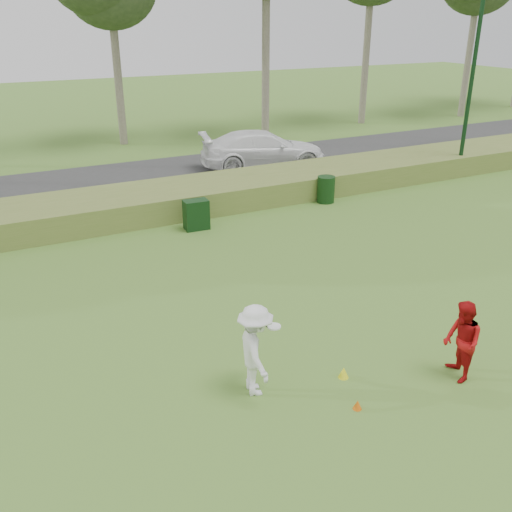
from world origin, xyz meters
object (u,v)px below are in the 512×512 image
cone_yellow (344,372)px  car_right (263,149)px  player_white (255,350)px  player_red (462,341)px  trash_bin (326,189)px  cone_orange (357,405)px  utility_cabinet (196,215)px  lamp_post (477,45)px

cone_yellow → car_right: bearing=68.0°
player_white → player_red: size_ratio=1.10×
trash_bin → car_right: 5.79m
player_red → cone_orange: bearing=-70.5°
player_red → cone_yellow: (-2.07, 1.04, -0.73)m
cone_orange → car_right: size_ratio=0.03×
cone_yellow → utility_cabinet: size_ratio=0.23×
lamp_post → car_right: lamp_post is taller
player_white → car_right: (8.19, 15.38, -0.03)m
player_white → utility_cabinet: 9.37m
lamp_post → cone_orange: (-14.24, -11.68, -5.50)m
lamp_post → cone_yellow: (-13.89, -10.73, -5.47)m
player_white → trash_bin: size_ratio=1.83×
cone_yellow → utility_cabinet: bearing=86.9°
cone_yellow → utility_cabinet: utility_cabinet is taller
cone_orange → utility_cabinet: utility_cabinet is taller
car_right → cone_yellow: bearing=171.8°
lamp_post → player_white: lamp_post is taller
lamp_post → player_white: size_ratio=4.35×
cone_orange → cone_yellow: 1.01m
cone_orange → cone_yellow: cone_yellow is taller
player_white → trash_bin: (7.95, 9.61, -0.43)m
lamp_post → trash_bin: (-7.75, -0.71, -5.08)m
player_white → cone_orange: size_ratio=9.96×
utility_cabinet → car_right: car_right is taller
player_red → car_right: bearing=-172.8°
cone_orange → cone_yellow: size_ratio=0.79×
cone_yellow → player_red: bearing=-26.7°
player_white → cone_orange: 2.17m
player_red → car_right: (4.31, 16.83, 0.06)m
cone_orange → utility_cabinet: (0.86, 10.43, 0.42)m
cone_orange → trash_bin: bearing=59.4°
player_red → utility_cabinet: bearing=-150.0°
player_red → utility_cabinet: size_ratio=1.65×
lamp_post → player_white: 19.36m
player_white → cone_orange: bearing=-121.6°
player_white → cone_orange: (1.46, -1.36, -0.85)m
cone_orange → trash_bin: 12.75m
lamp_post → cone_yellow: bearing=-142.3°
lamp_post → trash_bin: 9.30m
cone_yellow → car_right: size_ratio=0.04×
cone_yellow → cone_orange: bearing=-110.1°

